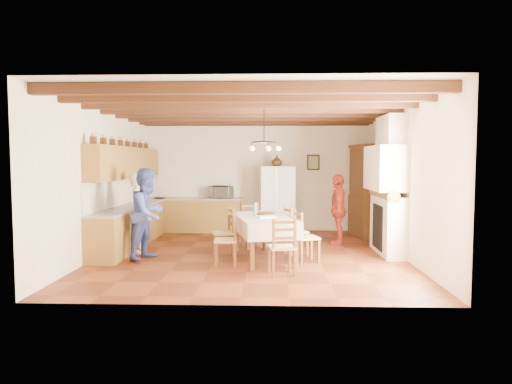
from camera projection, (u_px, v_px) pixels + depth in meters
floor at (251, 255)px, 9.24m from camera, size 6.00×6.50×0.02m
ceiling at (250, 105)px, 9.03m from camera, size 6.00×6.50×0.02m
wall_back at (256, 175)px, 12.38m from camera, size 6.00×0.02×3.00m
wall_front at (239, 192)px, 5.88m from camera, size 6.00×0.02×3.00m
wall_left at (102, 180)px, 9.23m from camera, size 0.02×6.50×3.00m
wall_right at (402, 181)px, 9.03m from camera, size 0.02×6.50×3.00m
ceiling_beams at (250, 110)px, 9.03m from camera, size 6.00×6.30×0.16m
lower_cabinets_left at (134, 225)px, 10.34m from camera, size 0.60×4.30×0.86m
lower_cabinets_back at (198, 215)px, 12.20m from camera, size 2.30×0.60×0.86m
countertop_left at (134, 206)px, 10.31m from camera, size 0.62×4.30×0.04m
countertop_back at (198, 199)px, 12.17m from camera, size 2.34×0.62×0.04m
backsplash_left at (121, 192)px, 10.30m from camera, size 0.03×4.30×0.60m
backsplash_back at (199, 186)px, 12.43m from camera, size 2.30×0.03×0.60m
upper_cabinets at (127, 163)px, 10.25m from camera, size 0.35×4.20×0.70m
fireplace at (385, 185)px, 9.25m from camera, size 0.56×1.60×2.80m
wall_picture at (313, 162)px, 12.28m from camera, size 0.34×0.03×0.42m
refrigerator at (276, 200)px, 11.90m from camera, size 0.97×0.83×1.75m
hutch at (366, 191)px, 11.24m from camera, size 0.69×1.32×2.29m
dining_table at (264, 221)px, 8.76m from camera, size 1.38×2.07×0.83m
chandelier at (264, 142)px, 8.65m from camera, size 0.47×0.47×0.03m
chair_left_near at (226, 239)px, 8.24m from camera, size 0.42×0.44×0.96m
chair_left_far at (223, 232)px, 9.08m from camera, size 0.51×0.53×0.96m
chair_right_near at (307, 236)px, 8.54m from camera, size 0.51×0.52×0.96m
chair_right_far at (296, 231)px, 9.26m from camera, size 0.52×0.53×0.96m
chair_end_near at (282, 246)px, 7.59m from camera, size 0.49×0.48×0.96m
chair_end_far at (253, 226)px, 9.91m from camera, size 0.55×0.53×0.96m
person_man at (139, 213)px, 9.39m from camera, size 0.44×0.63×1.66m
person_woman_blue at (148, 214)px, 8.79m from camera, size 0.92×1.03×1.76m
person_woman_red at (338, 209)px, 10.32m from camera, size 0.52×0.98×1.60m
microwave at (221, 192)px, 12.13m from camera, size 0.67×0.54×0.32m
fridge_vase at (277, 161)px, 11.83m from camera, size 0.34×0.34×0.29m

